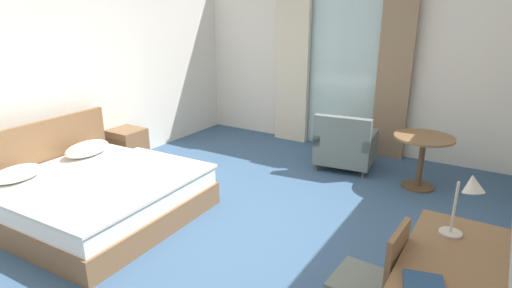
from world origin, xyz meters
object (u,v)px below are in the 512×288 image
Objects in this scene: desk_chair at (376,278)px; closed_book at (424,288)px; writing_desk at (449,282)px; round_cafe_table at (423,150)px; desk_lamp at (469,192)px; nightstand at (128,147)px; bed at (94,193)px; armchair_by_window at (345,147)px.

desk_chair is 3.37× the size of closed_book.
round_cafe_table is (-0.68, 2.91, -0.15)m from writing_desk.
desk_chair reaches higher than round_cafe_table.
desk_lamp reaches higher than writing_desk.
bed is at bearing -55.05° from nightstand.
desk_lamp is 1.85× the size of closed_book.
writing_desk is 0.46m from desk_chair.
armchair_by_window is at bearing 172.57° from round_cafe_table.
closed_book is at bearing -44.34° from desk_chair.
nightstand is 4.70m from desk_lamp.
desk_lamp is at bearing -57.10° from armchair_by_window.
armchair_by_window is (-1.74, 2.68, -0.77)m from desk_lamp.
desk_chair reaches higher than closed_book.
desk_chair is 0.80m from desk_lamp.
desk_lamp is at bearing 37.11° from desk_chair.
desk_chair is at bearing -142.89° from desk_lamp.
desk_chair reaches higher than nightstand.
writing_desk is 3.52m from armchair_by_window.
desk_lamp is at bearing 89.08° from writing_desk.
desk_lamp reaches higher than armchair_by_window.
desk_lamp is (4.49, -1.15, 0.82)m from nightstand.
round_cafe_table is (1.05, -0.14, 0.19)m from armchair_by_window.
bed is 2.26× the size of desk_chair.
closed_book is at bearing -8.53° from bed.
writing_desk is 2.87× the size of desk_lamp.
writing_desk is at bearing -3.75° from bed.
bed reaches higher than writing_desk.
writing_desk is 1.95× the size of round_cafe_table.
armchair_by_window reaches higher than writing_desk.
bed is at bearing 156.14° from closed_book.
bed is at bearing -137.43° from round_cafe_table.
desk_lamp is at bearing 1.99° from bed.
bed reaches higher than armchair_by_window.
nightstand is 1.10× the size of desk_lamp.
writing_desk reaches higher than nightstand.
bed is 3.37m from armchair_by_window.
closed_book is 3.26m from round_cafe_table.
desk_chair is 1.05× the size of armchair_by_window.
bed is 3.96m from round_cafe_table.
desk_chair is at bearing 120.33° from closed_book.
writing_desk is 2.99m from round_cafe_table.
nightstand is 4.74m from writing_desk.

